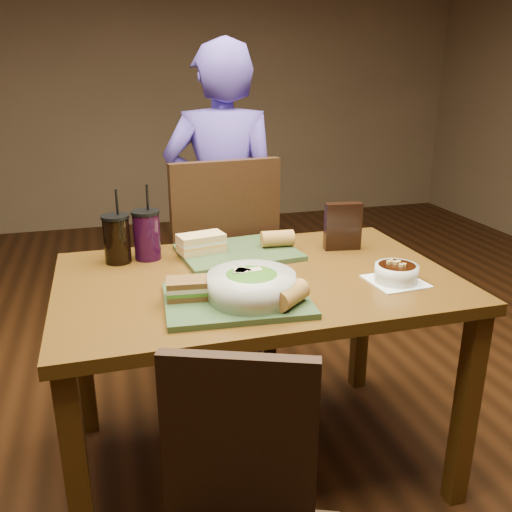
{
  "coord_description": "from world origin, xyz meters",
  "views": [
    {
      "loc": [
        -0.47,
        -1.62,
        1.4
      ],
      "look_at": [
        0.0,
        0.0,
        0.82
      ],
      "focal_mm": 38.0,
      "sensor_mm": 36.0,
      "label": 1
    }
  ],
  "objects_px": {
    "baguette_far": "(277,238)",
    "diner": "(223,207)",
    "salad_bowl": "(251,284)",
    "sandwich_near": "(187,288)",
    "tray_far": "(238,252)",
    "cup_berry": "(147,235)",
    "chip_bag": "(343,226)",
    "dining_table": "(256,301)",
    "baguette_near": "(290,295)",
    "sandwich_far": "(201,243)",
    "soup_bowl": "(396,273)",
    "tray_near": "(237,300)",
    "cup_cola": "(117,239)",
    "chair_far": "(221,263)"
  },
  "relations": [
    {
      "from": "baguette_far",
      "to": "diner",
      "type": "bearing_deg",
      "value": 95.34
    },
    {
      "from": "salad_bowl",
      "to": "sandwich_near",
      "type": "relative_size",
      "value": 1.97
    },
    {
      "from": "tray_far",
      "to": "cup_berry",
      "type": "xyz_separation_m",
      "value": [
        -0.33,
        0.05,
        0.08
      ]
    },
    {
      "from": "baguette_far",
      "to": "chip_bag",
      "type": "xyz_separation_m",
      "value": [
        0.24,
        -0.05,
        0.04
      ]
    },
    {
      "from": "tray_far",
      "to": "chip_bag",
      "type": "bearing_deg",
      "value": -6.44
    },
    {
      "from": "tray_far",
      "to": "diner",
      "type": "bearing_deg",
      "value": 82.06
    },
    {
      "from": "dining_table",
      "to": "diner",
      "type": "xyz_separation_m",
      "value": [
        0.09,
        0.89,
        0.11
      ]
    },
    {
      "from": "baguette_far",
      "to": "cup_berry",
      "type": "distance_m",
      "value": 0.48
    },
    {
      "from": "baguette_near",
      "to": "sandwich_far",
      "type": "bearing_deg",
      "value": 105.89
    },
    {
      "from": "chip_bag",
      "to": "salad_bowl",
      "type": "bearing_deg",
      "value": -131.61
    },
    {
      "from": "dining_table",
      "to": "sandwich_far",
      "type": "height_order",
      "value": "sandwich_far"
    },
    {
      "from": "tray_far",
      "to": "soup_bowl",
      "type": "relative_size",
      "value": 2.33
    },
    {
      "from": "diner",
      "to": "tray_near",
      "type": "distance_m",
      "value": 1.11
    },
    {
      "from": "chip_bag",
      "to": "sandwich_far",
      "type": "bearing_deg",
      "value": -178.88
    },
    {
      "from": "baguette_near",
      "to": "baguette_far",
      "type": "height_order",
      "value": "same"
    },
    {
      "from": "salad_bowl",
      "to": "baguette_near",
      "type": "xyz_separation_m",
      "value": [
        0.09,
        -0.08,
        -0.01
      ]
    },
    {
      "from": "tray_far",
      "to": "cup_berry",
      "type": "distance_m",
      "value": 0.34
    },
    {
      "from": "diner",
      "to": "cup_berry",
      "type": "relative_size",
      "value": 5.56
    },
    {
      "from": "sandwich_near",
      "to": "baguette_near",
      "type": "xyz_separation_m",
      "value": [
        0.27,
        -0.13,
        0.0
      ]
    },
    {
      "from": "baguette_far",
      "to": "cup_berry",
      "type": "relative_size",
      "value": 0.44
    },
    {
      "from": "sandwich_far",
      "to": "tray_far",
      "type": "bearing_deg",
      "value": -8.56
    },
    {
      "from": "dining_table",
      "to": "tray_far",
      "type": "bearing_deg",
      "value": 90.96
    },
    {
      "from": "baguette_near",
      "to": "cup_cola",
      "type": "distance_m",
      "value": 0.72
    },
    {
      "from": "soup_bowl",
      "to": "baguette_far",
      "type": "height_order",
      "value": "baguette_far"
    },
    {
      "from": "baguette_far",
      "to": "sandwich_far",
      "type": "bearing_deg",
      "value": 176.75
    },
    {
      "from": "dining_table",
      "to": "salad_bowl",
      "type": "height_order",
      "value": "salad_bowl"
    },
    {
      "from": "dining_table",
      "to": "cup_cola",
      "type": "distance_m",
      "value": 0.54
    },
    {
      "from": "sandwich_far",
      "to": "salad_bowl",
      "type": "bearing_deg",
      "value": -82.33
    },
    {
      "from": "baguette_far",
      "to": "chip_bag",
      "type": "height_order",
      "value": "chip_bag"
    },
    {
      "from": "tray_near",
      "to": "sandwich_far",
      "type": "relative_size",
      "value": 2.32
    },
    {
      "from": "diner",
      "to": "baguette_near",
      "type": "height_order",
      "value": "diner"
    },
    {
      "from": "baguette_far",
      "to": "salad_bowl",
      "type": "bearing_deg",
      "value": -116.78
    },
    {
      "from": "salad_bowl",
      "to": "chair_far",
      "type": "bearing_deg",
      "value": 84.0
    },
    {
      "from": "sandwich_far",
      "to": "dining_table",
      "type": "bearing_deg",
      "value": -61.06
    },
    {
      "from": "tray_far",
      "to": "chip_bag",
      "type": "height_order",
      "value": "chip_bag"
    },
    {
      "from": "chip_bag",
      "to": "diner",
      "type": "bearing_deg",
      "value": 121.44
    },
    {
      "from": "dining_table",
      "to": "salad_bowl",
      "type": "distance_m",
      "value": 0.27
    },
    {
      "from": "sandwich_near",
      "to": "baguette_near",
      "type": "bearing_deg",
      "value": -26.24
    },
    {
      "from": "salad_bowl",
      "to": "cup_cola",
      "type": "bearing_deg",
      "value": 126.79
    },
    {
      "from": "diner",
      "to": "tray_far",
      "type": "relative_size",
      "value": 3.67
    },
    {
      "from": "chair_far",
      "to": "baguette_near",
      "type": "distance_m",
      "value": 0.91
    },
    {
      "from": "salad_bowl",
      "to": "dining_table",
      "type": "bearing_deg",
      "value": 70.69
    },
    {
      "from": "chip_bag",
      "to": "cup_cola",
      "type": "bearing_deg",
      "value": -177.55
    },
    {
      "from": "tray_far",
      "to": "tray_near",
      "type": "bearing_deg",
      "value": -104.72
    },
    {
      "from": "tray_far",
      "to": "chip_bag",
      "type": "distance_m",
      "value": 0.41
    },
    {
      "from": "dining_table",
      "to": "sandwich_near",
      "type": "bearing_deg",
      "value": -147.82
    },
    {
      "from": "diner",
      "to": "cup_cola",
      "type": "xyz_separation_m",
      "value": [
        -0.52,
        -0.63,
        0.07
      ]
    },
    {
      "from": "chip_bag",
      "to": "dining_table",
      "type": "bearing_deg",
      "value": -146.95
    },
    {
      "from": "diner",
      "to": "chip_bag",
      "type": "xyz_separation_m",
      "value": [
        0.31,
        -0.71,
        0.07
      ]
    },
    {
      "from": "tray_near",
      "to": "tray_far",
      "type": "xyz_separation_m",
      "value": [
        0.11,
        0.43,
        0.0
      ]
    }
  ]
}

